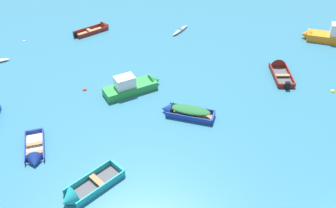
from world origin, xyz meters
TOP-DOWN VIEW (x-y plane):
  - rowboat_maroon_back_row_right at (-7.56, 37.75)m, footprint 4.34×3.62m
  - rowboat_deep_blue_midfield_left at (1.14, 20.98)m, footprint 4.70×2.77m
  - rowboat_turquoise_near_camera at (-6.21, 12.76)m, footprint 4.37×4.19m
  - motor_launch_orange_cluster_outer at (18.70, 33.66)m, footprint 6.31×3.57m
  - motor_launch_green_distant_center at (-3.01, 24.78)m, footprint 5.57×3.75m
  - kayak_grey_outer_left at (2.12, 36.91)m, footprint 2.27×2.94m
  - rowboat_maroon_far_back at (11.28, 27.56)m, footprint 1.82×4.78m
  - rowboat_deep_blue_far_right at (-10.10, 16.44)m, footprint 2.22×4.14m
  - mooring_buoy_outer_edge at (-15.76, 35.18)m, footprint 0.28×0.28m
  - mooring_buoy_near_foreground at (-7.60, 25.07)m, footprint 0.38×0.38m
  - mooring_buoy_central at (15.22, 23.77)m, footprint 0.42×0.42m

SIDE VIEW (x-z plane):
  - mooring_buoy_outer_edge at x=-15.76m, z-range -0.14..0.14m
  - mooring_buoy_near_foreground at x=-7.60m, z-range -0.19..0.19m
  - mooring_buoy_central at x=15.22m, z-range -0.21..0.21m
  - kayak_grey_outer_left at x=2.12m, z-range -0.01..0.30m
  - rowboat_deep_blue_far_right at x=-10.10m, z-range -0.44..0.83m
  - rowboat_maroon_back_row_right at x=-7.56m, z-range -0.41..0.83m
  - rowboat_maroon_far_back at x=11.28m, z-range -0.52..0.97m
  - rowboat_turquoise_near_camera at x=-6.21m, z-range -0.47..0.98m
  - rowboat_deep_blue_midfield_left at x=1.14m, z-range -0.26..1.08m
  - motor_launch_green_distant_center at x=-3.01m, z-range -0.46..1.59m
  - motor_launch_orange_cluster_outer at x=18.70m, z-range -0.52..1.89m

